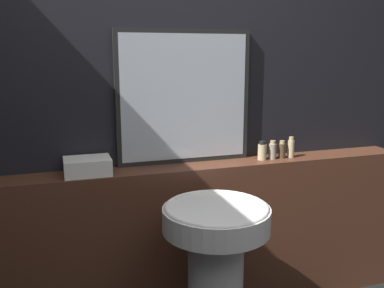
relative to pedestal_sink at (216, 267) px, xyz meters
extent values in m
cube|color=black|center=(-0.03, 0.59, 0.73)|extent=(8.00, 0.06, 2.50)
cube|color=#512D1E|center=(-0.03, 0.46, -0.07)|extent=(2.77, 0.21, 0.89)
cylinder|color=white|center=(0.00, 0.00, 0.24)|extent=(0.49, 0.49, 0.11)
torus|color=white|center=(0.00, 0.00, 0.29)|extent=(0.48, 0.48, 0.02)
cube|color=black|center=(0.02, 0.55, 0.74)|extent=(0.76, 0.03, 0.74)
cube|color=#B2BCC6|center=(0.02, 0.54, 0.74)|extent=(0.71, 0.02, 0.69)
cube|color=white|center=(-0.53, 0.46, 0.41)|extent=(0.23, 0.18, 0.08)
cylinder|color=#C6B284|center=(0.46, 0.46, 0.42)|extent=(0.05, 0.05, 0.09)
cylinder|color=black|center=(0.46, 0.46, 0.47)|extent=(0.04, 0.04, 0.02)
cylinder|color=gray|center=(0.53, 0.46, 0.42)|extent=(0.04, 0.04, 0.09)
cylinder|color=tan|center=(0.53, 0.46, 0.47)|extent=(0.03, 0.03, 0.02)
cylinder|color=#4C3823|center=(0.59, 0.46, 0.42)|extent=(0.04, 0.04, 0.09)
cylinder|color=tan|center=(0.59, 0.46, 0.47)|extent=(0.03, 0.03, 0.02)
cylinder|color=#C6B284|center=(0.65, 0.46, 0.42)|extent=(0.04, 0.04, 0.10)
cylinder|color=tan|center=(0.65, 0.46, 0.49)|extent=(0.03, 0.03, 0.02)
camera|label=1|loc=(-0.67, -1.71, 0.98)|focal=40.00mm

